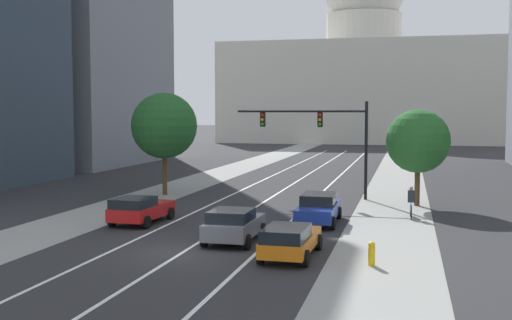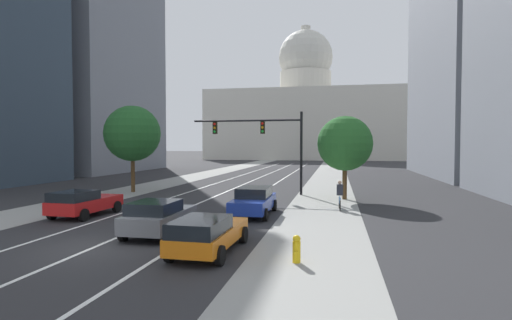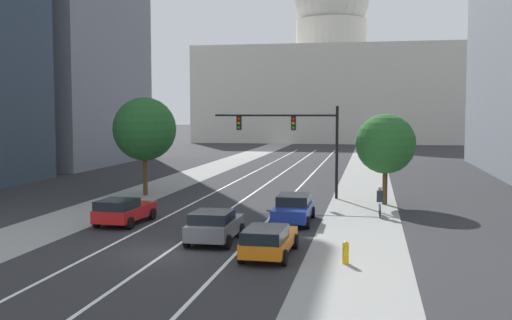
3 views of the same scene
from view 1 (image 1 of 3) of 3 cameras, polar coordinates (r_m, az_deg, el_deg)
ground_plane at (r=64.83m, az=5.64°, el=-0.73°), size 400.00×400.00×0.00m
sidewalk_left at (r=61.58m, az=-2.40°, el=-0.97°), size 4.27×130.00×0.01m
sidewalk_right at (r=59.25m, az=12.66°, el=-1.28°), size 4.27×130.00×0.01m
lane_stripe_left at (r=50.68m, az=0.02°, el=-2.10°), size 0.16×90.00×0.01m
lane_stripe_center at (r=50.08m, az=3.28°, el=-2.19°), size 0.16×90.00×0.01m
lane_stripe_right at (r=49.65m, az=6.62°, el=-2.27°), size 0.16×90.00×0.01m
capitol_building at (r=126.82m, az=9.57°, el=7.02°), size 51.32×29.77×37.48m
car_red at (r=32.95m, az=-10.34°, el=-4.35°), size 2.25×4.28×1.43m
car_gray at (r=27.83m, az=-2.02°, el=-5.81°), size 2.09×4.01×1.50m
car_blue at (r=32.75m, az=5.62°, el=-4.30°), size 2.08×4.81×1.50m
car_orange at (r=24.91m, az=3.05°, el=-7.15°), size 2.00×4.49×1.36m
traffic_signal_mast at (r=41.87m, az=6.02°, el=2.73°), size 8.67×0.39×6.37m
fire_hydrant at (r=24.12m, az=10.33°, el=-8.24°), size 0.26×0.35×0.91m
cyclist at (r=35.12m, az=13.73°, el=-3.71°), size 0.37×1.70×1.72m
street_tree_far_right at (r=39.55m, az=14.32°, el=1.63°), size 3.84×3.84×5.85m
street_tree_near_left at (r=43.83m, az=-8.23°, el=3.05°), size 4.50×4.50×7.01m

